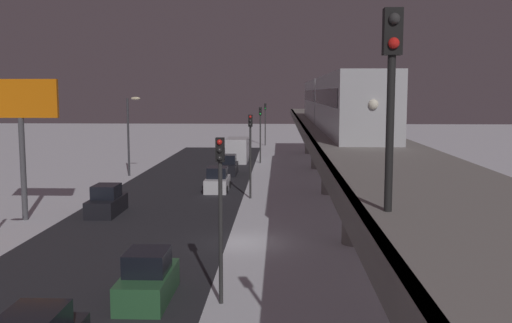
{
  "coord_description": "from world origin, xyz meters",
  "views": [
    {
      "loc": [
        -2.21,
        30.97,
        8.08
      ],
      "look_at": [
        -0.11,
        -20.55,
        1.99
      ],
      "focal_mm": 41.2,
      "sensor_mm": 36.0,
      "label": 1
    }
  ],
  "objects_px": {
    "traffic_light_far": "(260,127)",
    "traffic_light_mid": "(250,144)",
    "sedan_black_3": "(228,166)",
    "traffic_light_near": "(220,196)",
    "sedan_green": "(148,280)",
    "traffic_light_distant": "(265,118)",
    "sedan_white": "(217,181)",
    "rail_signal": "(392,74)",
    "sedan_black_2": "(107,202)",
    "box_truck": "(238,150)",
    "commercial_billboard": "(20,112)",
    "subway_train": "(334,100)"
  },
  "relations": [
    {
      "from": "sedan_black_3",
      "to": "sedan_black_2",
      "type": "bearing_deg",
      "value": -108.37
    },
    {
      "from": "traffic_light_mid",
      "to": "traffic_light_distant",
      "type": "relative_size",
      "value": 1.0
    },
    {
      "from": "sedan_white",
      "to": "traffic_light_mid",
      "type": "height_order",
      "value": "traffic_light_mid"
    },
    {
      "from": "subway_train",
      "to": "traffic_light_near",
      "type": "bearing_deg",
      "value": 74.28
    },
    {
      "from": "subway_train",
      "to": "sedan_green",
      "type": "xyz_separation_m",
      "value": [
        9.17,
        21.98,
        -6.68
      ]
    },
    {
      "from": "sedan_white",
      "to": "sedan_black_2",
      "type": "distance_m",
      "value": 11.51
    },
    {
      "from": "sedan_green",
      "to": "traffic_light_distant",
      "type": "relative_size",
      "value": 0.63
    },
    {
      "from": "rail_signal",
      "to": "sedan_white",
      "type": "distance_m",
      "value": 37.48
    },
    {
      "from": "sedan_green",
      "to": "traffic_light_near",
      "type": "distance_m",
      "value": 4.48
    },
    {
      "from": "sedan_white",
      "to": "commercial_billboard",
      "type": "xyz_separation_m",
      "value": [
        11.07,
        11.56,
        6.04
      ]
    },
    {
      "from": "traffic_light_far",
      "to": "traffic_light_near",
      "type": "bearing_deg",
      "value": 90.0
    },
    {
      "from": "sedan_black_2",
      "to": "traffic_light_near",
      "type": "bearing_deg",
      "value": 119.61
    },
    {
      "from": "traffic_light_distant",
      "to": "traffic_light_mid",
      "type": "bearing_deg",
      "value": 90.0
    },
    {
      "from": "subway_train",
      "to": "box_truck",
      "type": "distance_m",
      "value": 26.94
    },
    {
      "from": "commercial_billboard",
      "to": "box_truck",
      "type": "bearing_deg",
      "value": -109.09
    },
    {
      "from": "sedan_black_2",
      "to": "sedan_black_3",
      "type": "relative_size",
      "value": 1.01
    },
    {
      "from": "sedan_black_2",
      "to": "traffic_light_near",
      "type": "relative_size",
      "value": 0.66
    },
    {
      "from": "traffic_light_near",
      "to": "traffic_light_mid",
      "type": "distance_m",
      "value": 22.55
    },
    {
      "from": "traffic_light_near",
      "to": "traffic_light_distant",
      "type": "xyz_separation_m",
      "value": [
        0.0,
        -67.64,
        0.0
      ]
    },
    {
      "from": "sedan_black_3",
      "to": "traffic_light_far",
      "type": "xyz_separation_m",
      "value": [
        -2.9,
        -9.46,
        3.4
      ]
    },
    {
      "from": "sedan_green",
      "to": "sedan_black_2",
      "type": "height_order",
      "value": "same"
    },
    {
      "from": "box_truck",
      "to": "traffic_light_far",
      "type": "distance_m",
      "value": 4.33
    },
    {
      "from": "traffic_light_distant",
      "to": "subway_train",
      "type": "bearing_deg",
      "value": 97.87
    },
    {
      "from": "rail_signal",
      "to": "traffic_light_mid",
      "type": "height_order",
      "value": "rail_signal"
    },
    {
      "from": "traffic_light_distant",
      "to": "box_truck",
      "type": "bearing_deg",
      "value": 82.57
    },
    {
      "from": "traffic_light_near",
      "to": "sedan_black_3",
      "type": "bearing_deg",
      "value": -85.35
    },
    {
      "from": "sedan_black_3",
      "to": "traffic_light_distant",
      "type": "bearing_deg",
      "value": 84.82
    },
    {
      "from": "sedan_white",
      "to": "sedan_black_2",
      "type": "height_order",
      "value": "same"
    },
    {
      "from": "traffic_light_mid",
      "to": "sedan_green",
      "type": "bearing_deg",
      "value": 82.58
    },
    {
      "from": "sedan_black_3",
      "to": "commercial_billboard",
      "type": "bearing_deg",
      "value": -117.49
    },
    {
      "from": "rail_signal",
      "to": "sedan_white",
      "type": "bearing_deg",
      "value": -78.51
    },
    {
      "from": "commercial_billboard",
      "to": "traffic_light_far",
      "type": "bearing_deg",
      "value": -114.45
    },
    {
      "from": "traffic_light_far",
      "to": "traffic_light_mid",
      "type": "bearing_deg",
      "value": 90.0
    },
    {
      "from": "traffic_light_distant",
      "to": "sedan_black_3",
      "type": "bearing_deg",
      "value": 84.82
    },
    {
      "from": "sedan_black_2",
      "to": "traffic_light_far",
      "type": "distance_m",
      "value": 30.39
    },
    {
      "from": "rail_signal",
      "to": "sedan_black_3",
      "type": "bearing_deg",
      "value": -80.91
    },
    {
      "from": "sedan_green",
      "to": "commercial_billboard",
      "type": "height_order",
      "value": "commercial_billboard"
    },
    {
      "from": "sedan_green",
      "to": "traffic_light_mid",
      "type": "bearing_deg",
      "value": 82.58
    },
    {
      "from": "sedan_white",
      "to": "traffic_light_distant",
      "type": "bearing_deg",
      "value": 86.02
    },
    {
      "from": "rail_signal",
      "to": "sedan_green",
      "type": "height_order",
      "value": "rail_signal"
    },
    {
      "from": "rail_signal",
      "to": "traffic_light_near",
      "type": "height_order",
      "value": "rail_signal"
    },
    {
      "from": "sedan_white",
      "to": "traffic_light_mid",
      "type": "distance_m",
      "value": 5.61
    },
    {
      "from": "sedan_green",
      "to": "traffic_light_far",
      "type": "height_order",
      "value": "traffic_light_far"
    },
    {
      "from": "rail_signal",
      "to": "sedan_black_2",
      "type": "distance_m",
      "value": 30.71
    },
    {
      "from": "box_truck",
      "to": "traffic_light_near",
      "type": "height_order",
      "value": "traffic_light_near"
    },
    {
      "from": "subway_train",
      "to": "sedan_black_3",
      "type": "distance_m",
      "value": 17.53
    },
    {
      "from": "sedan_green",
      "to": "traffic_light_distant",
      "type": "height_order",
      "value": "traffic_light_distant"
    },
    {
      "from": "subway_train",
      "to": "sedan_black_2",
      "type": "relative_size",
      "value": 8.67
    },
    {
      "from": "sedan_white",
      "to": "box_truck",
      "type": "distance_m",
      "value": 21.0
    },
    {
      "from": "sedan_black_3",
      "to": "traffic_light_near",
      "type": "xyz_separation_m",
      "value": [
        -2.9,
        35.64,
        3.4
      ]
    }
  ]
}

